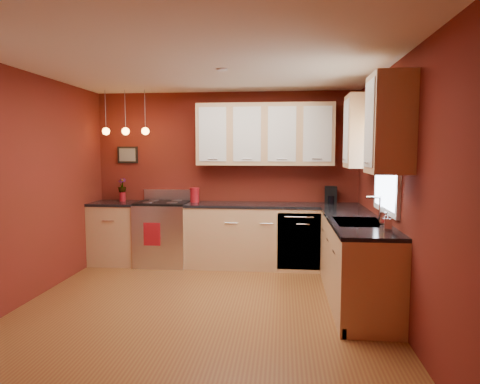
# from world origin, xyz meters

# --- Properties ---
(floor) EXTENTS (4.20, 4.20, 0.00)m
(floor) POSITION_xyz_m (0.00, 0.00, 0.00)
(floor) COLOR brown
(floor) RESTS_ON ground
(ceiling) EXTENTS (4.00, 4.20, 0.02)m
(ceiling) POSITION_xyz_m (0.00, 0.00, 2.60)
(ceiling) COLOR silver
(ceiling) RESTS_ON wall_back
(wall_back) EXTENTS (4.00, 0.02, 2.60)m
(wall_back) POSITION_xyz_m (0.00, 2.10, 1.30)
(wall_back) COLOR maroon
(wall_back) RESTS_ON floor
(wall_front) EXTENTS (4.00, 0.02, 2.60)m
(wall_front) POSITION_xyz_m (0.00, -2.10, 1.30)
(wall_front) COLOR maroon
(wall_front) RESTS_ON floor
(wall_left) EXTENTS (0.02, 4.20, 2.60)m
(wall_left) POSITION_xyz_m (-2.00, 0.00, 1.30)
(wall_left) COLOR maroon
(wall_left) RESTS_ON floor
(wall_right) EXTENTS (0.02, 4.20, 2.60)m
(wall_right) POSITION_xyz_m (2.00, 0.00, 1.30)
(wall_right) COLOR maroon
(wall_right) RESTS_ON floor
(base_cabinets_back_left) EXTENTS (0.70, 0.60, 0.90)m
(base_cabinets_back_left) POSITION_xyz_m (-1.65, 1.80, 0.45)
(base_cabinets_back_left) COLOR tan
(base_cabinets_back_left) RESTS_ON floor
(base_cabinets_back_right) EXTENTS (2.54, 0.60, 0.90)m
(base_cabinets_back_right) POSITION_xyz_m (0.73, 1.80, 0.45)
(base_cabinets_back_right) COLOR tan
(base_cabinets_back_right) RESTS_ON floor
(base_cabinets_right) EXTENTS (0.60, 2.10, 0.90)m
(base_cabinets_right) POSITION_xyz_m (1.70, 0.45, 0.45)
(base_cabinets_right) COLOR tan
(base_cabinets_right) RESTS_ON floor
(counter_back_left) EXTENTS (0.70, 0.62, 0.04)m
(counter_back_left) POSITION_xyz_m (-1.65, 1.80, 0.92)
(counter_back_left) COLOR black
(counter_back_left) RESTS_ON base_cabinets_back_left
(counter_back_right) EXTENTS (2.54, 0.62, 0.04)m
(counter_back_right) POSITION_xyz_m (0.73, 1.80, 0.92)
(counter_back_right) COLOR black
(counter_back_right) RESTS_ON base_cabinets_back_right
(counter_right) EXTENTS (0.62, 2.10, 0.04)m
(counter_right) POSITION_xyz_m (1.70, 0.45, 0.92)
(counter_right) COLOR black
(counter_right) RESTS_ON base_cabinets_right
(gas_range) EXTENTS (0.76, 0.64, 1.11)m
(gas_range) POSITION_xyz_m (-0.92, 1.80, 0.48)
(gas_range) COLOR silver
(gas_range) RESTS_ON floor
(dishwasher_front) EXTENTS (0.60, 0.02, 0.80)m
(dishwasher_front) POSITION_xyz_m (1.10, 1.51, 0.45)
(dishwasher_front) COLOR silver
(dishwasher_front) RESTS_ON base_cabinets_back_right
(sink) EXTENTS (0.50, 0.70, 0.33)m
(sink) POSITION_xyz_m (1.70, 0.30, 0.92)
(sink) COLOR gray
(sink) RESTS_ON counter_right
(window) EXTENTS (0.06, 1.02, 1.22)m
(window) POSITION_xyz_m (1.97, 0.30, 1.69)
(window) COLOR white
(window) RESTS_ON wall_right
(upper_cabinets_back) EXTENTS (2.00, 0.35, 0.90)m
(upper_cabinets_back) POSITION_xyz_m (0.60, 1.93, 1.95)
(upper_cabinets_back) COLOR tan
(upper_cabinets_back) RESTS_ON wall_back
(upper_cabinets_right) EXTENTS (0.35, 1.95, 0.90)m
(upper_cabinets_right) POSITION_xyz_m (1.82, 0.32, 1.95)
(upper_cabinets_right) COLOR tan
(upper_cabinets_right) RESTS_ON wall_right
(wall_picture) EXTENTS (0.32, 0.03, 0.26)m
(wall_picture) POSITION_xyz_m (-1.55, 2.08, 1.65)
(wall_picture) COLOR black
(wall_picture) RESTS_ON wall_back
(pendant_lights) EXTENTS (0.71, 0.11, 0.66)m
(pendant_lights) POSITION_xyz_m (-1.45, 1.75, 2.01)
(pendant_lights) COLOR gray
(pendant_lights) RESTS_ON ceiling
(red_canister) EXTENTS (0.15, 0.15, 0.22)m
(red_canister) POSITION_xyz_m (-0.45, 1.88, 1.05)
(red_canister) COLOR maroon
(red_canister) RESTS_ON counter_back_right
(red_vase) EXTENTS (0.09, 0.09, 0.15)m
(red_vase) POSITION_xyz_m (-1.58, 1.90, 1.01)
(red_vase) COLOR maroon
(red_vase) RESTS_ON counter_back_left
(flowers) EXTENTS (0.14, 0.14, 0.23)m
(flowers) POSITION_xyz_m (-1.58, 1.90, 1.18)
(flowers) COLOR maroon
(flowers) RESTS_ON red_vase
(coffee_maker) EXTENTS (0.19, 0.19, 0.25)m
(coffee_maker) POSITION_xyz_m (1.58, 1.93, 1.06)
(coffee_maker) COLOR black
(coffee_maker) RESTS_ON counter_back_right
(soap_pump) EXTENTS (0.11, 0.11, 0.18)m
(soap_pump) POSITION_xyz_m (1.86, -0.23, 1.03)
(soap_pump) COLOR silver
(soap_pump) RESTS_ON counter_right
(dish_towel) EXTENTS (0.24, 0.02, 0.33)m
(dish_towel) POSITION_xyz_m (-0.99, 1.47, 0.52)
(dish_towel) COLOR maroon
(dish_towel) RESTS_ON gas_range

